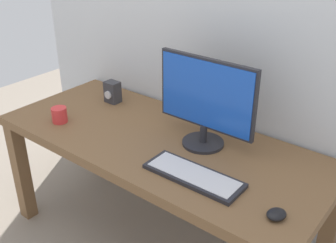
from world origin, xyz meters
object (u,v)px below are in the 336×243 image
Objects in this scene: desk at (159,154)px; audio_controller at (112,92)px; mouse at (276,214)px; monitor at (206,100)px; keyboard_primary at (194,175)px; coffee_mug at (59,115)px.

desk is 0.57m from audio_controller.
mouse is at bearing -16.58° from audio_controller.
monitor is 1.16× the size of keyboard_primary.
coffee_mug reaches higher than desk.
mouse is at bearing -14.62° from desk.
keyboard_primary is 5.34× the size of coffee_mug.
audio_controller reaches higher than mouse.
monitor is at bearing -5.98° from audio_controller.
monitor is (0.21, 0.11, 0.34)m from desk.
audio_controller is (-0.86, 0.36, 0.06)m from keyboard_primary.
monitor is 0.76m from audio_controller.
audio_controller is (-0.52, 0.18, 0.16)m from desk.
audio_controller is at bearing 84.21° from coffee_mug.
monitor is 0.85m from coffee_mug.
coffee_mug is at bearing -178.55° from keyboard_primary.
desk is 20.79× the size of coffee_mug.
keyboard_primary is 3.46× the size of audio_controller.
coffee_mug reaches higher than keyboard_primary.
desk is 3.37× the size of monitor.
keyboard_primary is at bearing -26.60° from desk.
monitor is 6.17× the size of coffee_mug.
audio_controller is at bearing 174.02° from monitor.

